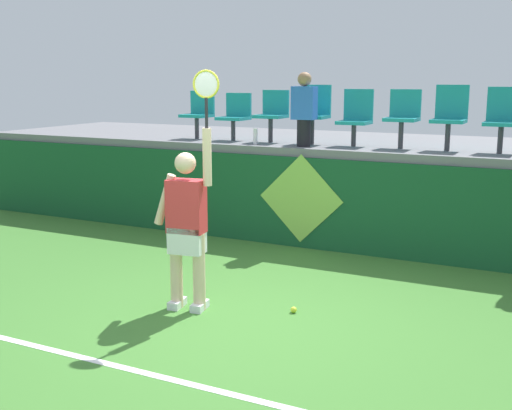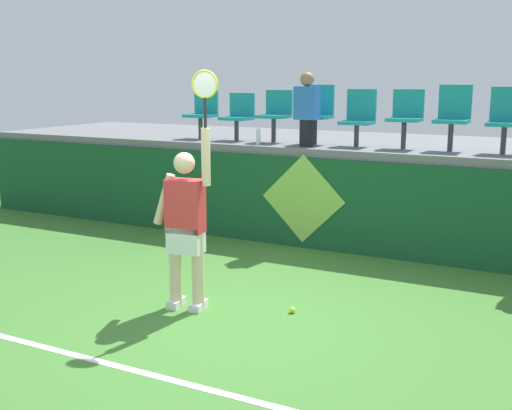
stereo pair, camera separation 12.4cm
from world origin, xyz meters
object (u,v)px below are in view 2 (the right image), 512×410
at_px(tennis_ball, 292,310).
at_px(stadium_chair_1, 239,114).
at_px(stadium_chair_0, 203,112).
at_px(stadium_chair_4, 359,116).
at_px(stadium_chair_3, 317,111).
at_px(stadium_chair_5, 406,115).
at_px(stadium_chair_2, 276,112).
at_px(stadium_chair_6, 453,115).
at_px(tennis_player, 186,222).
at_px(spectator_1, 307,108).
at_px(stadium_chair_7, 506,117).
at_px(water_bottle, 258,136).

distance_m(tennis_ball, stadium_chair_1, 4.38).
xyz_separation_m(stadium_chair_0, stadium_chair_4, (2.66, 0.01, 0.00)).
height_order(stadium_chair_3, stadium_chair_5, stadium_chair_3).
height_order(stadium_chair_2, stadium_chair_5, stadium_chair_5).
relative_size(stadium_chair_2, stadium_chair_3, 0.90).
xyz_separation_m(tennis_ball, stadium_chair_3, (-1.06, 3.20, 1.88)).
bearing_deg(stadium_chair_6, stadium_chair_5, -179.31).
xyz_separation_m(tennis_player, stadium_chair_2, (-0.69, 3.56, 0.94)).
bearing_deg(stadium_chair_0, spectator_1, -11.01).
relative_size(stadium_chair_5, stadium_chair_7, 0.95).
bearing_deg(tennis_ball, stadium_chair_2, 118.61).
height_order(stadium_chair_4, stadium_chair_6, stadium_chair_6).
bearing_deg(stadium_chair_0, stadium_chair_2, -0.02).
relative_size(stadium_chair_1, stadium_chair_2, 0.94).
bearing_deg(stadium_chair_1, stadium_chair_2, -0.07).
distance_m(stadium_chair_2, stadium_chair_7, 3.33).
bearing_deg(tennis_player, spectator_1, 90.17).
bearing_deg(stadium_chair_7, tennis_ball, -116.46).
relative_size(stadium_chair_1, stadium_chair_3, 0.85).
distance_m(stadium_chair_5, stadium_chair_7, 1.31).
distance_m(stadium_chair_2, stadium_chair_6, 2.66).
distance_m(stadium_chair_1, stadium_chair_3, 1.34).
distance_m(tennis_ball, stadium_chair_5, 3.71).
xyz_separation_m(tennis_ball, spectator_1, (-1.06, 2.80, 1.94)).
bearing_deg(water_bottle, tennis_ball, -56.54).
xyz_separation_m(stadium_chair_4, stadium_chair_7, (2.00, -0.00, 0.04)).
relative_size(water_bottle, stadium_chair_4, 0.29).
distance_m(tennis_player, stadium_chair_0, 4.20).
bearing_deg(stadium_chair_6, stadium_chair_3, -179.96).
distance_m(stadium_chair_4, stadium_chair_6, 1.33).
distance_m(tennis_player, stadium_chair_3, 3.70).
xyz_separation_m(stadium_chair_1, spectator_1, (1.34, -0.39, 0.14)).
distance_m(stadium_chair_0, stadium_chair_4, 2.66).
distance_m(stadium_chair_1, stadium_chair_5, 2.67).
relative_size(stadium_chair_3, stadium_chair_7, 1.02).
bearing_deg(stadium_chair_2, water_bottle, -98.76).
bearing_deg(stadium_chair_5, water_bottle, -167.74).
xyz_separation_m(tennis_ball, stadium_chair_4, (-0.41, 3.20, 1.82)).
height_order(stadium_chair_4, spectator_1, spectator_1).
height_order(tennis_player, stadium_chair_7, tennis_player).
bearing_deg(tennis_ball, tennis_player, -160.52).
bearing_deg(stadium_chair_5, stadium_chair_0, -179.98).
bearing_deg(stadium_chair_6, stadium_chair_1, -179.85).
bearing_deg(stadium_chair_5, stadium_chair_1, -179.98).
bearing_deg(tennis_ball, water_bottle, 123.46).
distance_m(tennis_ball, stadium_chair_0, 4.79).
bearing_deg(stadium_chair_5, stadium_chair_6, 0.69).
bearing_deg(tennis_player, stadium_chair_3, 90.15).
bearing_deg(tennis_player, stadium_chair_2, 100.98).
bearing_deg(stadium_chair_6, stadium_chair_4, 179.99).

